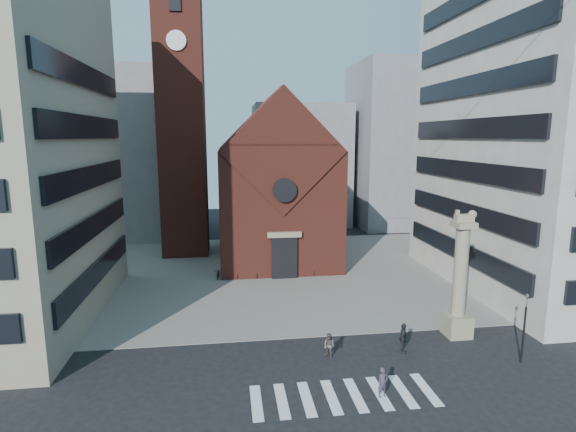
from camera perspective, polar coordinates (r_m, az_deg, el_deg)
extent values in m
plane|color=black|center=(27.81, 4.25, -18.66)|extent=(120.00, 120.00, 0.00)
cube|color=gray|center=(45.15, -0.80, -7.09)|extent=(46.00, 30.00, 0.05)
cube|color=maroon|center=(49.65, -1.66, 1.56)|extent=(12.00, 16.00, 12.00)
cube|color=#59261C|center=(49.52, -1.75, 8.51)|extent=(12.00, 15.40, 12.00)
cube|color=maroon|center=(41.23, -0.51, 8.20)|extent=(11.76, 0.50, 11.76)
cylinder|color=black|center=(41.05, -0.42, 3.29)|extent=(2.20, 0.30, 2.20)
cube|color=black|center=(42.55, -0.45, -5.40)|extent=(2.40, 0.30, 4.00)
cube|color=gray|center=(41.95, -0.45, -2.39)|extent=(3.20, 0.40, 0.50)
cube|color=maroon|center=(52.07, -13.32, 11.63)|extent=(5.00, 5.00, 30.00)
cylinder|color=white|center=(50.38, -14.01, 20.83)|extent=(2.00, 0.20, 2.00)
cube|color=beige|center=(46.31, 32.13, 11.85)|extent=(18.00, 22.00, 32.00)
cube|color=gray|center=(65.55, -20.99, 7.36)|extent=(16.00, 14.00, 22.00)
cube|color=gray|center=(69.87, 1.48, 6.50)|extent=(14.00, 12.00, 18.00)
cube|color=gray|center=(71.25, 14.85, 8.66)|extent=(16.00, 14.00, 24.00)
cube|color=gray|center=(33.32, 20.64, -12.83)|extent=(1.60, 1.60, 1.50)
cylinder|color=gray|center=(32.09, 21.06, -6.63)|extent=(0.90, 0.90, 6.00)
cube|color=gray|center=(31.36, 21.42, -1.02)|extent=(1.30, 1.30, 0.40)
cube|color=gray|center=(31.29, 21.47, -0.30)|extent=(1.20, 0.50, 0.55)
sphere|color=gray|center=(31.52, 22.37, 0.18)|extent=(0.56, 0.56, 0.56)
cube|color=gray|center=(30.98, 20.71, 0.41)|extent=(0.25, 0.15, 0.35)
cylinder|color=black|center=(30.86, 27.72, -13.23)|extent=(0.12, 0.12, 3.50)
imported|color=black|center=(30.12, 28.06, -9.45)|extent=(0.13, 0.16, 0.80)
imported|color=#3E3347|center=(25.23, 11.95, -19.98)|extent=(0.68, 0.54, 1.61)
imported|color=#5C4E4A|center=(28.56, 5.25, -16.10)|extent=(0.94, 0.95, 1.55)
imported|color=#24252B|center=(29.87, 14.41, -14.78)|extent=(0.85, 1.22, 1.92)
imported|color=black|center=(43.51, -8.85, -7.21)|extent=(0.76, 1.80, 0.92)
imported|color=black|center=(43.49, -6.40, -7.09)|extent=(0.62, 1.74, 1.03)
imported|color=black|center=(43.58, -3.95, -7.09)|extent=(0.76, 1.80, 0.92)
imported|color=black|center=(43.71, -1.52, -6.94)|extent=(0.62, 1.74, 1.03)
imported|color=black|center=(43.96, 0.89, -6.91)|extent=(0.76, 1.80, 0.92)
imported|color=black|center=(44.25, 3.27, -6.74)|extent=(0.62, 1.74, 1.03)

